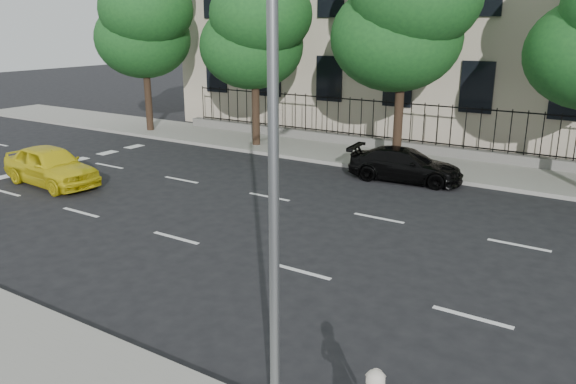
# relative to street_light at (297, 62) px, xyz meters

# --- Properties ---
(ground) EXTENTS (120.00, 120.00, 0.00)m
(ground) POSITION_rel_street_light_xyz_m (-2.50, 1.77, -5.15)
(ground) COLOR black
(ground) RESTS_ON ground
(far_sidewalk) EXTENTS (60.00, 4.00, 0.15)m
(far_sidewalk) POSITION_rel_street_light_xyz_m (-2.50, 15.77, -5.07)
(far_sidewalk) COLOR gray
(far_sidewalk) RESTS_ON ground
(lane_markings) EXTENTS (49.60, 4.62, 0.01)m
(lane_markings) POSITION_rel_street_light_xyz_m (-2.50, 6.52, -5.14)
(lane_markings) COLOR silver
(lane_markings) RESTS_ON ground
(crosswalk) EXTENTS (0.50, 12.10, 0.01)m
(crosswalk) POSITION_rel_street_light_xyz_m (-16.50, 6.37, -5.14)
(crosswalk) COLOR silver
(crosswalk) RESTS_ON ground
(iron_fence) EXTENTS (30.00, 0.50, 2.20)m
(iron_fence) POSITION_rel_street_light_xyz_m (-2.50, 17.47, -4.50)
(iron_fence) COLOR slate
(iron_fence) RESTS_ON far_sidewalk
(street_light) EXTENTS (0.25, 3.32, 8.05)m
(street_light) POSITION_rel_street_light_xyz_m (0.00, 0.00, 0.00)
(street_light) COLOR slate
(street_light) RESTS_ON near_sidewalk
(tree_a) EXTENTS (5.71, 5.31, 9.39)m
(tree_a) POSITION_rel_street_light_xyz_m (-18.46, 15.13, 0.98)
(tree_a) COLOR #382619
(tree_a) RESTS_ON far_sidewalk
(tree_b) EXTENTS (5.53, 5.12, 8.97)m
(tree_b) POSITION_rel_street_light_xyz_m (-11.46, 15.13, 0.69)
(tree_b) COLOR #382619
(tree_b) RESTS_ON far_sidewalk
(tree_c) EXTENTS (5.89, 5.50, 9.80)m
(tree_c) POSITION_rel_street_light_xyz_m (-4.46, 15.13, 1.26)
(tree_c) COLOR #382619
(tree_c) RESTS_ON far_sidewalk
(yellow_taxi) EXTENTS (4.33, 2.03, 1.43)m
(yellow_taxi) POSITION_rel_street_light_xyz_m (-13.97, 5.76, -4.43)
(yellow_taxi) COLOR yellow
(yellow_taxi) RESTS_ON ground
(black_sedan) EXTENTS (4.35, 2.13, 1.22)m
(black_sedan) POSITION_rel_street_light_xyz_m (-3.42, 13.19, -4.54)
(black_sedan) COLOR black
(black_sedan) RESTS_ON ground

